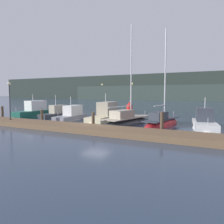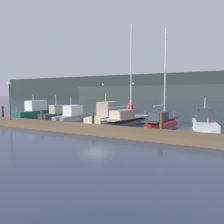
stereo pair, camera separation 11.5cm
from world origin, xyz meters
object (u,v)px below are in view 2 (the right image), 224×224
Objects in this scene: sailboat_berth_5 at (127,122)px; motorboat_berth_7 at (204,125)px; dock_lamppost at (10,95)px; motorboat_berth_1 at (33,114)px; motorboat_berth_4 at (106,117)px; motorboat_berth_3 at (71,118)px; sailboat_berth_6 at (162,125)px; motorboat_berth_2 at (56,115)px; channel_buoy at (130,108)px.

sailboat_berth_5 is 1.77× the size of motorboat_berth_7.
dock_lamppost is (-10.83, -5.58, 2.90)m from sailboat_berth_5.
motorboat_berth_1 is 10.97m from motorboat_berth_4.
motorboat_berth_4 is 1.21× the size of motorboat_berth_7.
motorboat_berth_1 is 1.06× the size of motorboat_berth_3.
motorboat_berth_4 is 10.69m from motorboat_berth_7.
dock_lamppost is (-3.67, -5.39, 2.75)m from motorboat_berth_3.
motorboat_berth_1 is 1.00× the size of motorboat_berth_7.
sailboat_berth_6 is (17.76, -0.14, -0.24)m from motorboat_berth_1.
motorboat_berth_4 is (3.90, 1.47, 0.08)m from motorboat_berth_3.
motorboat_berth_2 is at bearing 89.34° from dock_lamppost.
motorboat_berth_7 is at bearing 0.21° from motorboat_berth_1.
motorboat_berth_7 is (10.67, -0.65, -0.05)m from motorboat_berth_4.
motorboat_berth_1 is 14.88m from channel_buoy.
motorboat_berth_2 is 0.68× the size of motorboat_berth_4.
motorboat_berth_1 is 14.21m from sailboat_berth_5.
sailboat_berth_6 is at bearing -176.76° from motorboat_berth_7.
motorboat_berth_2 is at bearing 178.16° from motorboat_berth_7.
dock_lamppost is at bearing -61.20° from motorboat_berth_1.
sailboat_berth_6 is 14.42m from channel_buoy.
sailboat_berth_6 is at bearing -7.23° from motorboat_berth_4.
motorboat_berth_2 reaches higher than motorboat_berth_3.
motorboat_berth_3 is at bearing -176.75° from motorboat_berth_7.
motorboat_berth_3 is 12.53m from channel_buoy.
motorboat_berth_4 reaches higher than motorboat_berth_1.
sailboat_berth_5 is 1.06× the size of sailboat_berth_6.
motorboat_berth_2 is 0.46× the size of sailboat_berth_5.
motorboat_berth_2 is 2.61× the size of channel_buoy.
motorboat_berth_1 is 7.08m from motorboat_berth_3.
motorboat_berth_1 is at bearing 173.94° from motorboat_berth_3.
channel_buoy is (2.32, 12.31, 0.41)m from motorboat_berth_3.
motorboat_berth_4 is 3.51m from sailboat_berth_5.
motorboat_berth_7 is at bearing 3.24° from sailboat_berth_6.
motorboat_berth_2 is 3.86m from motorboat_berth_3.
motorboat_berth_2 is 7.49m from motorboat_berth_4.
dock_lamppost reaches higher than motorboat_berth_1.
motorboat_berth_1 is 17.76m from sailboat_berth_6.
sailboat_berth_5 is at bearing 1.54° from motorboat_berth_3.
motorboat_berth_4 is at bearing 42.18° from dock_lamppost.
sailboat_berth_5 reaches higher than dock_lamppost.
motorboat_berth_7 is at bearing 18.81° from dock_lamppost.
motorboat_berth_1 is 0.83× the size of motorboat_berth_4.
sailboat_berth_5 reaches higher than motorboat_berth_3.
sailboat_berth_5 is (7.16, 0.19, -0.15)m from motorboat_berth_3.
motorboat_berth_2 is 1.30× the size of dock_lamppost.
motorboat_berth_3 is at bearing -176.75° from sailboat_berth_6.
sailboat_berth_6 is 1.67× the size of motorboat_berth_7.
dock_lamppost reaches higher than motorboat_berth_4.
dock_lamppost is (-18.24, -6.21, 2.73)m from motorboat_berth_7.
sailboat_berth_6 is (6.81, -0.86, -0.26)m from motorboat_berth_4.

